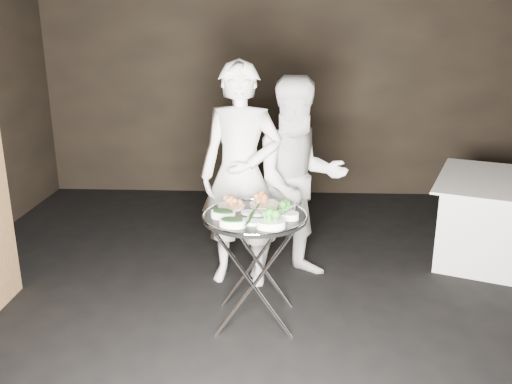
{
  "coord_description": "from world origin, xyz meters",
  "views": [
    {
      "loc": [
        -0.05,
        -3.24,
        2.09
      ],
      "look_at": [
        -0.23,
        0.43,
        0.95
      ],
      "focal_mm": 38.0,
      "sensor_mm": 36.0,
      "label": 1
    }
  ],
  "objects_px": {
    "serving_tray": "(255,217)",
    "waiter_right": "(299,181)",
    "dining_table": "(511,221)",
    "tray_stand": "(255,265)",
    "waiter_left": "(241,176)"
  },
  "relations": [
    {
      "from": "tray_stand",
      "to": "serving_tray",
      "type": "bearing_deg",
      "value": 180.0
    },
    {
      "from": "dining_table",
      "to": "waiter_right",
      "type": "bearing_deg",
      "value": -167.4
    },
    {
      "from": "tray_stand",
      "to": "dining_table",
      "type": "relative_size",
      "value": 0.62
    },
    {
      "from": "serving_tray",
      "to": "dining_table",
      "type": "height_order",
      "value": "serving_tray"
    },
    {
      "from": "serving_tray",
      "to": "waiter_right",
      "type": "xyz_separation_m",
      "value": [
        0.32,
        0.78,
        0.04
      ]
    },
    {
      "from": "tray_stand",
      "to": "waiter_left",
      "type": "bearing_deg",
      "value": 102.5
    },
    {
      "from": "waiter_right",
      "to": "dining_table",
      "type": "bearing_deg",
      "value": -3.9
    },
    {
      "from": "serving_tray",
      "to": "waiter_left",
      "type": "relative_size",
      "value": 0.4
    },
    {
      "from": "serving_tray",
      "to": "waiter_left",
      "type": "xyz_separation_m",
      "value": [
        -0.15,
        0.68,
        0.1
      ]
    },
    {
      "from": "serving_tray",
      "to": "waiter_right",
      "type": "relative_size",
      "value": 0.43
    },
    {
      "from": "tray_stand",
      "to": "waiter_right",
      "type": "xyz_separation_m",
      "value": [
        0.32,
        0.78,
        0.4
      ]
    },
    {
      "from": "serving_tray",
      "to": "waiter_right",
      "type": "bearing_deg",
      "value": 67.68
    },
    {
      "from": "tray_stand",
      "to": "waiter_left",
      "type": "xyz_separation_m",
      "value": [
        -0.15,
        0.68,
        0.46
      ]
    },
    {
      "from": "waiter_right",
      "to": "dining_table",
      "type": "distance_m",
      "value": 2.06
    },
    {
      "from": "tray_stand",
      "to": "dining_table",
      "type": "height_order",
      "value": "tray_stand"
    }
  ]
}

